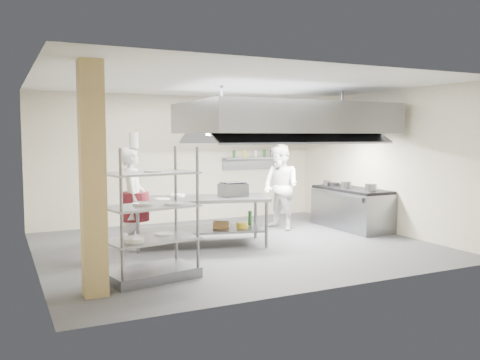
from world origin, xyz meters
name	(u,v)px	position (x,y,z in m)	size (l,w,h in m)	color
floor	(236,246)	(0.00, 0.00, 0.00)	(7.00, 7.00, 0.00)	#323234
ceiling	(235,84)	(0.00, 0.00, 3.00)	(7.00, 7.00, 0.00)	silver
wall_back	(182,159)	(0.00, 3.00, 1.50)	(7.00, 7.00, 0.00)	#B8AD92
wall_left	(32,172)	(-3.50, 0.00, 1.50)	(6.00, 6.00, 0.00)	#B8AD92
wall_right	(383,162)	(3.50, 0.00, 1.50)	(6.00, 6.00, 0.00)	#B8AD92
column	(93,180)	(-2.90, -1.90, 1.50)	(0.30, 0.30, 3.00)	tan
exhaust_hood	(285,119)	(1.30, 0.40, 2.40)	(4.00, 2.50, 0.60)	slate
hood_strip_a	(245,134)	(0.40, 0.40, 2.08)	(1.60, 0.12, 0.04)	white
hood_strip_b	(322,135)	(2.20, 0.40, 2.08)	(1.60, 0.12, 0.04)	white
wall_shelf	(252,158)	(1.80, 2.84, 1.50)	(1.50, 0.28, 0.04)	slate
island	(201,221)	(-0.57, 0.32, 0.46)	(2.48, 1.03, 0.91)	gray
island_worktop	(201,199)	(-0.57, 0.32, 0.88)	(2.48, 1.03, 0.06)	slate
island_undershelf	(201,229)	(-0.57, 0.32, 0.30)	(2.28, 0.93, 0.04)	slate
pass_rack	(151,214)	(-2.03, -1.48, 0.95)	(1.27, 0.74, 1.90)	slate
cooking_range	(351,210)	(3.08, 0.50, 0.42)	(0.80, 2.00, 0.84)	gray
range_top	(352,189)	(3.08, 0.50, 0.87)	(0.78, 1.96, 0.06)	black
chef_head	(133,198)	(-1.78, 0.59, 0.92)	(0.67, 0.44, 1.85)	silver
chef_line	(281,187)	(1.60, 1.07, 0.93)	(0.91, 0.71, 1.86)	silver
chef_plating	(93,214)	(-2.63, -0.22, 0.81)	(0.95, 0.40, 1.62)	silver
griddle	(233,190)	(0.06, 0.24, 1.03)	(0.48, 0.38, 0.24)	slate
wicker_basket	(221,225)	(-0.22, 0.17, 0.38)	(0.29, 0.20, 0.13)	olive
stockpot	(346,185)	(2.88, 0.44, 0.98)	(0.23, 0.23, 0.16)	slate
plate_stack	(151,237)	(-2.03, -1.48, 0.61)	(0.28, 0.28, 0.05)	white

